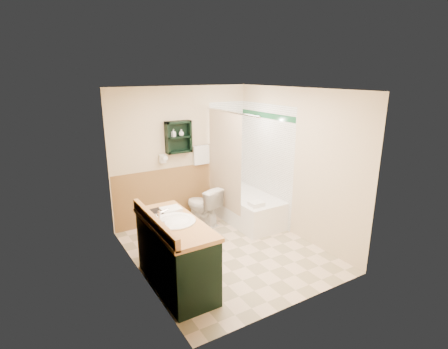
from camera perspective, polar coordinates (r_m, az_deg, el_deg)
floor at (r=5.44m, az=0.34°, el=-12.40°), size 3.00×3.00×0.00m
back_wall at (r=6.28m, az=-6.91°, el=3.20°), size 2.60×0.04×2.40m
left_wall at (r=4.46m, az=-14.27°, el=-2.67°), size 0.04×3.00×2.40m
right_wall at (r=5.75m, az=11.66°, el=1.75°), size 0.04×3.00×2.40m
ceiling at (r=4.77m, az=0.39°, el=14.01°), size 2.60×3.00×0.04m
wainscot_left at (r=4.74m, az=-13.26°, el=-10.63°), size 2.98×2.98×1.00m
wainscot_back at (r=6.44m, az=-6.57°, el=-2.94°), size 2.58×2.58×1.00m
mirror_frame at (r=3.88m, az=-11.45°, el=-0.66°), size 1.30×1.30×1.00m
mirror_glass at (r=3.89m, az=-11.38°, el=-0.65°), size 1.20×1.20×0.90m
tile_right at (r=6.31m, az=6.73°, el=1.88°), size 1.50×1.50×2.10m
tile_back at (r=6.75m, az=1.25°, el=2.92°), size 0.95×0.95×2.10m
tile_accent at (r=6.15m, az=6.92°, el=9.55°), size 1.50×1.50×0.10m
wall_shelf at (r=6.06m, az=-7.43°, el=6.09°), size 0.45×0.15×0.55m
hair_dryer at (r=6.05m, az=-10.01°, el=2.56°), size 0.10×0.24×0.18m
towel_bar at (r=6.33m, az=-3.80°, el=4.78°), size 0.40×0.06×0.40m
curtain_rod at (r=5.72m, az=1.00°, el=10.17°), size 0.03×1.60×0.03m
shower_curtain at (r=6.01m, az=0.07°, el=2.25°), size 1.05×1.05×1.70m
vanity at (r=4.50m, az=-7.87°, el=-12.75°), size 0.59×1.38×0.88m
bathtub at (r=6.41m, az=3.61°, el=-5.37°), size 0.74×1.50×0.49m
toilet at (r=6.23m, az=-3.50°, el=-5.10°), size 0.57×0.78×0.68m
counter_towel at (r=4.62m, az=-8.67°, el=-5.65°), size 0.26×0.20×0.04m
vanity_book at (r=4.54m, az=-11.99°, el=-5.00°), size 0.17×0.03×0.23m
tub_towel at (r=5.80m, az=5.32°, el=-4.79°), size 0.23×0.19×0.07m
soap_bottle_a at (r=6.02m, az=-8.25°, el=6.41°), size 0.10×0.14×0.06m
soap_bottle_b at (r=6.07m, az=-6.98°, el=6.69°), size 0.13×0.14×0.09m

